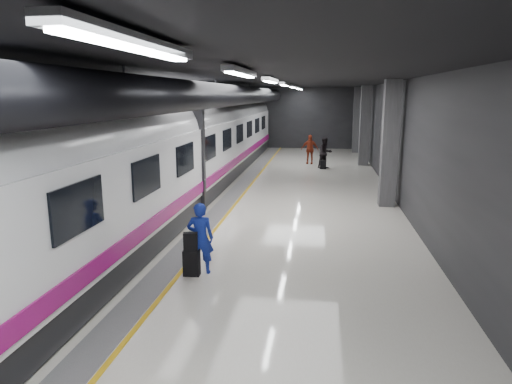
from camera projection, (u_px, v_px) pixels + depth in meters
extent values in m
plane|color=silver|center=(255.00, 215.00, 15.43)|extent=(40.00, 40.00, 0.00)
cube|color=black|center=(255.00, 78.00, 14.49)|extent=(10.00, 40.00, 0.02)
cube|color=#28282B|center=(294.00, 118.00, 34.32)|extent=(10.00, 0.02, 4.50)
cube|color=#28282B|center=(112.00, 146.00, 15.66)|extent=(0.02, 40.00, 4.50)
cube|color=#28282B|center=(413.00, 151.00, 14.27)|extent=(0.02, 40.00, 4.50)
cube|color=slate|center=(217.00, 213.00, 15.62)|extent=(0.65, 39.80, 0.01)
cube|color=gold|center=(228.00, 213.00, 15.57)|extent=(0.10, 39.80, 0.01)
cylinder|color=black|center=(216.00, 96.00, 14.79)|extent=(0.80, 38.00, 0.80)
cube|color=silver|center=(136.00, 42.00, 3.78)|extent=(0.22, 2.60, 0.10)
cube|color=silver|center=(241.00, 72.00, 8.62)|extent=(0.22, 2.60, 0.10)
cube|color=silver|center=(271.00, 80.00, 13.46)|extent=(0.22, 2.60, 0.10)
cube|color=silver|center=(285.00, 84.00, 18.30)|extent=(0.22, 2.60, 0.10)
cube|color=silver|center=(293.00, 86.00, 23.14)|extent=(0.22, 2.60, 0.10)
cube|color=silver|center=(298.00, 88.00, 27.98)|extent=(0.22, 2.60, 0.10)
cube|color=silver|center=(301.00, 89.00, 31.86)|extent=(0.22, 2.60, 0.10)
cube|color=#515154|center=(389.00, 144.00, 16.27)|extent=(0.55, 0.55, 4.50)
cube|color=#515154|center=(365.00, 126.00, 25.94)|extent=(0.55, 0.55, 4.50)
cube|color=#515154|center=(357.00, 120.00, 31.75)|extent=(0.55, 0.55, 4.50)
cube|color=black|center=(163.00, 201.00, 15.81)|extent=(2.80, 38.00, 0.60)
cube|color=white|center=(161.00, 161.00, 15.52)|extent=(2.90, 38.00, 2.20)
cylinder|color=white|center=(160.00, 133.00, 15.32)|extent=(2.80, 38.00, 2.80)
cube|color=#8B0C61|center=(204.00, 186.00, 15.48)|extent=(0.04, 38.00, 0.35)
cube|color=black|center=(161.00, 154.00, 15.47)|extent=(3.05, 0.25, 3.80)
cube|color=black|center=(78.00, 208.00, 7.49)|extent=(0.05, 1.60, 0.85)
cube|color=black|center=(147.00, 176.00, 10.39)|extent=(0.05, 1.60, 0.85)
cube|color=black|center=(185.00, 159.00, 13.30)|extent=(0.05, 1.60, 0.85)
cube|color=black|center=(210.00, 147.00, 16.20)|extent=(0.05, 1.60, 0.85)
cube|color=black|center=(227.00, 139.00, 19.11)|extent=(0.05, 1.60, 0.85)
cube|color=black|center=(240.00, 133.00, 22.01)|extent=(0.05, 1.60, 0.85)
cube|color=black|center=(250.00, 129.00, 24.91)|extent=(0.05, 1.60, 0.85)
cube|color=black|center=(257.00, 125.00, 27.82)|extent=(0.05, 1.60, 0.85)
cube|color=black|center=(263.00, 122.00, 30.72)|extent=(0.05, 1.60, 0.85)
imported|color=#1632A9|center=(200.00, 238.00, 10.24)|extent=(0.63, 0.45, 1.64)
cube|color=black|center=(192.00, 263.00, 10.18)|extent=(0.37, 0.25, 0.59)
cube|color=black|center=(191.00, 242.00, 10.06)|extent=(0.34, 0.23, 0.41)
imported|color=black|center=(325.00, 153.00, 24.99)|extent=(1.05, 1.00, 1.71)
imported|color=maroon|center=(310.00, 149.00, 26.66)|extent=(1.01, 0.45, 1.70)
cube|color=black|center=(323.00, 165.00, 24.91)|extent=(0.33, 0.23, 0.47)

